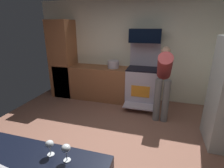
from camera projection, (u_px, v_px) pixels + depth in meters
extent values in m
cube|color=#8C5C4B|center=(106.00, 149.00, 2.88)|extent=(5.20, 4.80, 0.02)
cube|color=silver|center=(133.00, 51.00, 4.58)|extent=(5.20, 0.12, 2.60)
cube|color=#955936|center=(97.00, 83.00, 4.77)|extent=(2.40, 0.60, 0.90)
cube|color=#955936|center=(63.00, 59.00, 4.84)|extent=(0.60, 0.60, 2.10)
cube|color=silver|center=(142.00, 87.00, 4.42)|extent=(0.76, 0.64, 0.92)
cube|color=black|center=(143.00, 69.00, 4.27)|extent=(0.76, 0.64, 0.03)
cube|color=silver|center=(145.00, 54.00, 4.43)|extent=(0.76, 0.06, 0.61)
cube|color=orange|center=(140.00, 92.00, 4.13)|extent=(0.44, 0.01, 0.28)
cube|color=silver|center=(139.00, 106.00, 4.08)|extent=(0.72, 0.34, 0.03)
cube|color=black|center=(145.00, 36.00, 4.10)|extent=(0.74, 0.38, 0.32)
cylinder|color=slate|center=(157.00, 100.00, 3.62)|extent=(0.14, 0.14, 0.92)
cylinder|color=slate|center=(166.00, 101.00, 3.58)|extent=(0.14, 0.14, 0.92)
cylinder|color=#9D3536|center=(165.00, 67.00, 3.59)|extent=(0.30, 0.68, 0.66)
sphere|color=tan|center=(166.00, 51.00, 3.76)|extent=(0.20, 0.20, 0.20)
cylinder|color=silver|center=(67.00, 160.00, 1.42)|extent=(0.06, 0.06, 0.01)
cylinder|color=silver|center=(67.00, 156.00, 1.41)|extent=(0.01, 0.01, 0.08)
ellipsoid|color=silver|center=(66.00, 148.00, 1.38)|extent=(0.08, 0.08, 0.07)
cylinder|color=silver|center=(51.00, 154.00, 1.48)|extent=(0.06, 0.06, 0.01)
cylinder|color=silver|center=(50.00, 151.00, 1.47)|extent=(0.01, 0.01, 0.07)
ellipsoid|color=silver|center=(49.00, 144.00, 1.45)|extent=(0.07, 0.07, 0.06)
cylinder|color=#BDB3C0|center=(113.00, 64.00, 4.47)|extent=(0.29, 0.29, 0.20)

